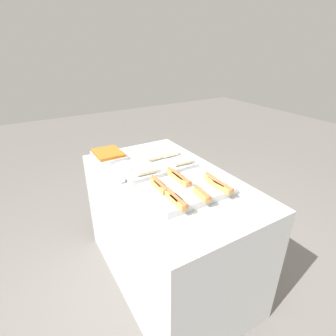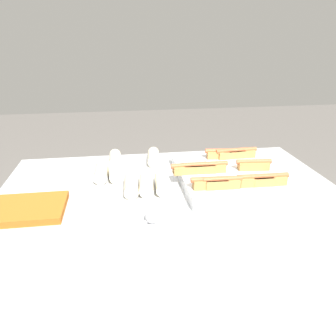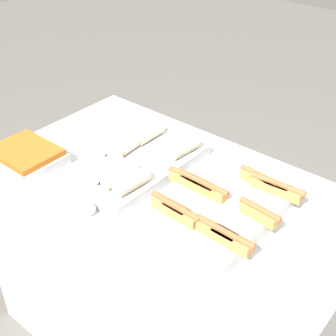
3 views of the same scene
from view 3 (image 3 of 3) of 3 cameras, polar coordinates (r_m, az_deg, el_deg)
name	(u,v)px [view 3 (image 3 of 3)]	position (r m, az deg, el deg)	size (l,w,h in m)	color
counter	(169,271)	(2.11, 0.09, -12.48)	(1.47, 0.85, 0.94)	silver
tray_hotdogs	(222,204)	(1.66, 6.56, -4.39)	(0.46, 0.52, 0.10)	silver
tray_wraps	(135,162)	(1.87, -4.03, 0.71)	(0.34, 0.56, 0.11)	silver
tray_side_front	(26,157)	(1.98, -16.88, 1.30)	(0.28, 0.23, 0.07)	silver
serving_spoon_near	(87,208)	(1.68, -9.90, -4.83)	(0.21, 0.05, 0.05)	silver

